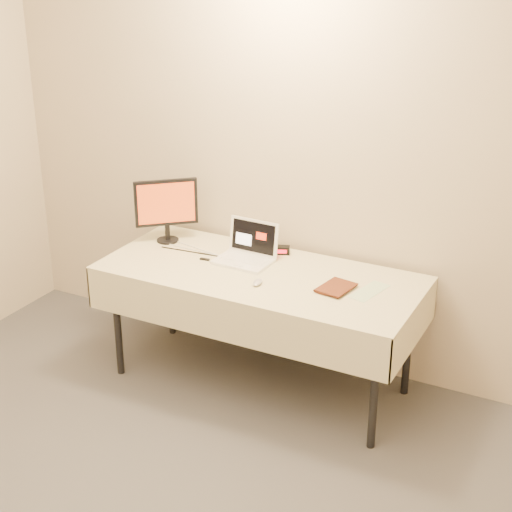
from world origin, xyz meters
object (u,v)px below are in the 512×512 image
at_px(book, 324,268).
at_px(table, 260,282).
at_px(laptop, 248,251).
at_px(monitor, 166,206).

bearing_deg(book, table, -170.78).
height_order(laptop, book, laptop).
distance_m(laptop, monitor, 0.62).
bearing_deg(monitor, laptop, -44.63).
height_order(table, book, book).
bearing_deg(monitor, table, -53.66).
xyz_separation_m(monitor, book, (1.13, -0.17, -0.13)).
height_order(table, monitor, monitor).
bearing_deg(table, book, -0.48).
xyz_separation_m(laptop, monitor, (-0.59, 0.04, 0.18)).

